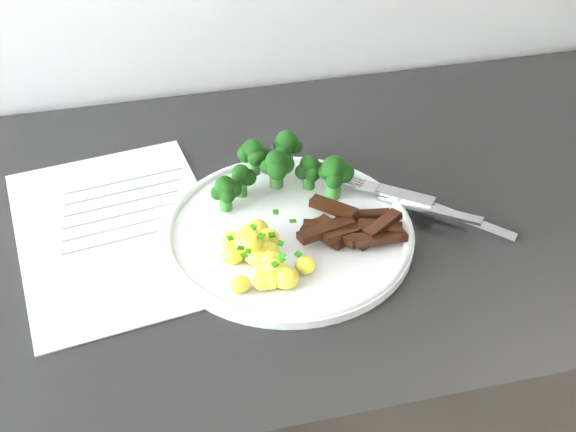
{
  "coord_description": "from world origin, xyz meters",
  "views": [
    {
      "loc": [
        -0.11,
        1.01,
        1.44
      ],
      "look_at": [
        0.04,
        1.63,
        0.93
      ],
      "focal_mm": 45.59,
      "sensor_mm": 36.0,
      "label": 1
    }
  ],
  "objects_px": {
    "counter": "(341,424)",
    "knife": "(444,214)",
    "plate": "(288,231)",
    "fork": "(407,201)",
    "broccoli": "(282,167)",
    "beef_strips": "(347,229)",
    "potatoes": "(260,255)",
    "recipe_paper": "(118,230)"
  },
  "relations": [
    {
      "from": "fork",
      "to": "knife",
      "type": "height_order",
      "value": "fork"
    },
    {
      "from": "counter",
      "to": "potatoes",
      "type": "distance_m",
      "value": 0.5
    },
    {
      "from": "knife",
      "to": "broccoli",
      "type": "bearing_deg",
      "value": 153.91
    },
    {
      "from": "recipe_paper",
      "to": "broccoli",
      "type": "xyz_separation_m",
      "value": [
        0.2,
        0.02,
        0.04
      ]
    },
    {
      "from": "potatoes",
      "to": "counter",
      "type": "bearing_deg",
      "value": 33.1
    },
    {
      "from": "potatoes",
      "to": "beef_strips",
      "type": "relative_size",
      "value": 0.88
    },
    {
      "from": "counter",
      "to": "recipe_paper",
      "type": "xyz_separation_m",
      "value": [
        -0.29,
        0.01,
        0.45
      ]
    },
    {
      "from": "plate",
      "to": "fork",
      "type": "bearing_deg",
      "value": 3.46
    },
    {
      "from": "potatoes",
      "to": "knife",
      "type": "height_order",
      "value": "potatoes"
    },
    {
      "from": "counter",
      "to": "knife",
      "type": "xyz_separation_m",
      "value": [
        0.09,
        -0.05,
        0.46
      ]
    },
    {
      "from": "counter",
      "to": "plate",
      "type": "height_order",
      "value": "plate"
    },
    {
      "from": "counter",
      "to": "knife",
      "type": "height_order",
      "value": "knife"
    },
    {
      "from": "counter",
      "to": "potatoes",
      "type": "bearing_deg",
      "value": -146.9
    },
    {
      "from": "knife",
      "to": "plate",
      "type": "bearing_deg",
      "value": 176.34
    },
    {
      "from": "counter",
      "to": "fork",
      "type": "height_order",
      "value": "fork"
    },
    {
      "from": "counter",
      "to": "plate",
      "type": "distance_m",
      "value": 0.47
    },
    {
      "from": "broccoli",
      "to": "beef_strips",
      "type": "distance_m",
      "value": 0.12
    },
    {
      "from": "beef_strips",
      "to": "fork",
      "type": "height_order",
      "value": "beef_strips"
    },
    {
      "from": "recipe_paper",
      "to": "potatoes",
      "type": "relative_size",
      "value": 3.19
    },
    {
      "from": "beef_strips",
      "to": "fork",
      "type": "distance_m",
      "value": 0.09
    },
    {
      "from": "broccoli",
      "to": "knife",
      "type": "bearing_deg",
      "value": -26.09
    },
    {
      "from": "broccoli",
      "to": "fork",
      "type": "xyz_separation_m",
      "value": [
        0.14,
        -0.07,
        -0.03
      ]
    },
    {
      "from": "plate",
      "to": "broccoli",
      "type": "height_order",
      "value": "broccoli"
    },
    {
      "from": "plate",
      "to": "potatoes",
      "type": "relative_size",
      "value": 2.66
    },
    {
      "from": "fork",
      "to": "plate",
      "type": "bearing_deg",
      "value": -176.54
    },
    {
      "from": "counter",
      "to": "recipe_paper",
      "type": "relative_size",
      "value": 6.96
    },
    {
      "from": "counter",
      "to": "beef_strips",
      "type": "height_order",
      "value": "beef_strips"
    },
    {
      "from": "potatoes",
      "to": "recipe_paper",
      "type": "bearing_deg",
      "value": 145.11
    },
    {
      "from": "fork",
      "to": "knife",
      "type": "xyz_separation_m",
      "value": [
        0.04,
        -0.02,
        -0.01
      ]
    },
    {
      "from": "counter",
      "to": "beef_strips",
      "type": "distance_m",
      "value": 0.48
    },
    {
      "from": "recipe_paper",
      "to": "knife",
      "type": "xyz_separation_m",
      "value": [
        0.37,
        -0.07,
        0.01
      ]
    },
    {
      "from": "broccoli",
      "to": "knife",
      "type": "xyz_separation_m",
      "value": [
        0.17,
        -0.09,
        -0.04
      ]
    },
    {
      "from": "beef_strips",
      "to": "broccoli",
      "type": "bearing_deg",
      "value": 117.56
    },
    {
      "from": "recipe_paper",
      "to": "plate",
      "type": "relative_size",
      "value": 1.2
    },
    {
      "from": "potatoes",
      "to": "knife",
      "type": "distance_m",
      "value": 0.23
    },
    {
      "from": "fork",
      "to": "knife",
      "type": "distance_m",
      "value": 0.04
    },
    {
      "from": "recipe_paper",
      "to": "counter",
      "type": "bearing_deg",
      "value": -2.43
    },
    {
      "from": "counter",
      "to": "fork",
      "type": "distance_m",
      "value": 0.47
    },
    {
      "from": "potatoes",
      "to": "plate",
      "type": "bearing_deg",
      "value": 49.56
    },
    {
      "from": "beef_strips",
      "to": "fork",
      "type": "relative_size",
      "value": 0.82
    },
    {
      "from": "recipe_paper",
      "to": "plate",
      "type": "distance_m",
      "value": 0.2
    },
    {
      "from": "counter",
      "to": "potatoes",
      "type": "xyz_separation_m",
      "value": [
        -0.14,
        -0.09,
        0.47
      ]
    }
  ]
}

